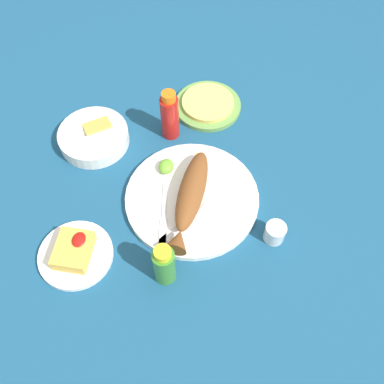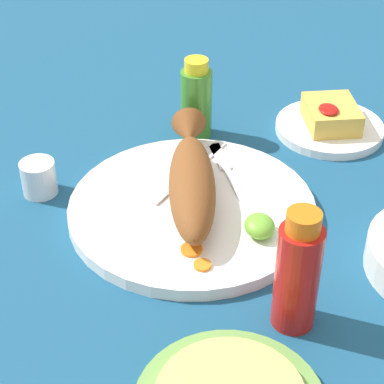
{
  "view_description": "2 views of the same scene",
  "coord_description": "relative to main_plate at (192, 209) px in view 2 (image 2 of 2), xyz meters",
  "views": [
    {
      "loc": [
        -0.56,
        -0.09,
        0.93
      ],
      "look_at": [
        0.0,
        0.0,
        0.04
      ],
      "focal_mm": 40.0,
      "sensor_mm": 36.0,
      "label": 1
    },
    {
      "loc": [
        0.75,
        -0.08,
        0.59
      ],
      "look_at": [
        0.0,
        0.0,
        0.04
      ],
      "focal_mm": 65.0,
      "sensor_mm": 36.0,
      "label": 2
    }
  ],
  "objects": [
    {
      "name": "side_plate_fries",
      "position": [
        -0.2,
        0.24,
        -0.0
      ],
      "size": [
        0.17,
        0.17,
        0.01
      ],
      "primitive_type": "cylinder",
      "color": "white",
      "rests_on": "ground_plane"
    },
    {
      "name": "salt_cup",
      "position": [
        -0.07,
        -0.21,
        0.01
      ],
      "size": [
        0.05,
        0.05,
        0.05
      ],
      "color": "silver",
      "rests_on": "ground_plane"
    },
    {
      "name": "fork_far",
      "position": [
        -0.07,
        0.06,
        0.01
      ],
      "size": [
        0.18,
        0.04,
        0.0
      ],
      "rotation": [
        0.0,
        0.0,
        9.58
      ],
      "color": "silver",
      "rests_on": "main_plate"
    },
    {
      "name": "lime_wedge_main",
      "position": [
        0.07,
        0.08,
        0.02
      ],
      "size": [
        0.05,
        0.04,
        0.03
      ],
      "primitive_type": "ellipsoid",
      "color": "#6BB233",
      "rests_on": "main_plate"
    },
    {
      "name": "fried_fish",
      "position": [
        -0.02,
        0.0,
        0.04
      ],
      "size": [
        0.29,
        0.08,
        0.06
      ],
      "rotation": [
        0.0,
        0.0,
        -0.07
      ],
      "color": "brown",
      "rests_on": "main_plate"
    },
    {
      "name": "ground_plane",
      "position": [
        0.0,
        0.0,
        -0.01
      ],
      "size": [
        4.0,
        4.0,
        0.0
      ],
      "primitive_type": "plane",
      "color": "navy"
    },
    {
      "name": "fries_pile",
      "position": [
        -0.2,
        0.24,
        0.02
      ],
      "size": [
        0.1,
        0.08,
        0.04
      ],
      "color": "gold",
      "rests_on": "side_plate_fries"
    },
    {
      "name": "hot_sauce_bottle_red",
      "position": [
        0.21,
        0.09,
        0.06
      ],
      "size": [
        0.05,
        0.05,
        0.16
      ],
      "color": "#B21914",
      "rests_on": "ground_plane"
    },
    {
      "name": "hot_sauce_bottle_green",
      "position": [
        -0.21,
        0.03,
        0.05
      ],
      "size": [
        0.05,
        0.05,
        0.13
      ],
      "color": "#3D8428",
      "rests_on": "ground_plane"
    },
    {
      "name": "carrot_slice_mid",
      "position": [
        0.13,
        -0.0,
        0.01
      ],
      "size": [
        0.02,
        0.02,
        0.0
      ],
      "primitive_type": "cylinder",
      "color": "orange",
      "rests_on": "main_plate"
    },
    {
      "name": "main_plate",
      "position": [
        0.0,
        0.0,
        0.0
      ],
      "size": [
        0.34,
        0.34,
        0.02
      ],
      "primitive_type": "cylinder",
      "color": "white",
      "rests_on": "ground_plane"
    },
    {
      "name": "carrot_slice_near",
      "position": [
        0.1,
        -0.01,
        0.01
      ],
      "size": [
        0.03,
        0.03,
        0.0
      ],
      "primitive_type": "cylinder",
      "color": "orange",
      "rests_on": "main_plate"
    },
    {
      "name": "fork_near",
      "position": [
        -0.09,
        0.01,
        0.01
      ],
      "size": [
        0.16,
        0.12,
        0.0
      ],
      "rotation": [
        0.0,
        0.0,
        8.78
      ],
      "color": "silver",
      "rests_on": "main_plate"
    }
  ]
}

